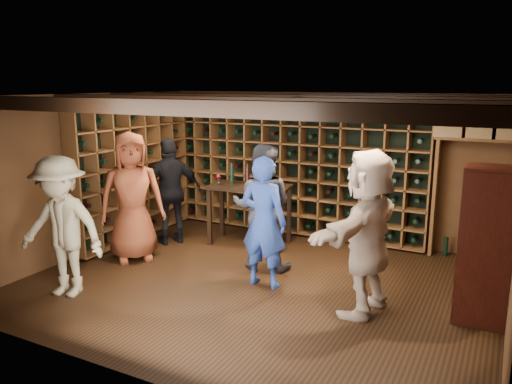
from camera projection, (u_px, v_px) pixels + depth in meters
The scene contains 13 objects.
ground at pixel (259, 283), 6.77m from camera, with size 6.00×6.00×0.00m, color black.
room_shell at pixel (261, 102), 6.29m from camera, with size 6.00×6.00×6.00m.
wine_rack_back at pixel (293, 170), 8.78m from camera, with size 4.65×0.30×2.20m.
wine_rack_left at pixel (134, 173), 8.50m from camera, with size 0.30×2.65×2.20m.
crate_shelf at pixel (476, 158), 7.36m from camera, with size 1.20×0.32×2.07m.
display_cabinet at pixel (485, 249), 5.54m from camera, with size 0.55×0.50×1.75m.
man_blue_shirt at pixel (264, 222), 6.52m from camera, with size 0.64×0.42×1.75m, color navy.
man_grey_suit at pixel (262, 207), 7.15m from camera, with size 0.88×0.69×1.82m, color black.
guest_red_floral at pixel (132, 197), 7.50m from camera, with size 0.96×0.62×1.96m, color maroon.
guest_woman_black at pixel (171, 191), 8.29m from camera, with size 1.04×0.43×1.78m, color black.
guest_khaki at pixel (61, 227), 6.23m from camera, with size 1.16×0.67×1.79m, color #9B8F6B.
guest_beige at pixel (367, 232), 5.74m from camera, with size 1.81×0.57×1.95m, color tan.
tasting_table at pixel (249, 193), 8.25m from camera, with size 1.42×0.87×1.28m.
Camera 1 is at (2.87, -5.65, 2.66)m, focal length 35.00 mm.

